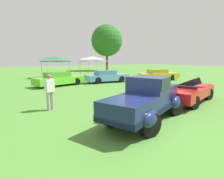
# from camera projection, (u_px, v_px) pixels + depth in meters

# --- Properties ---
(ground_plane) EXTENTS (120.00, 120.00, 0.00)m
(ground_plane) POSITION_uv_depth(u_px,v_px,m) (149.00, 127.00, 6.37)
(ground_plane) COLOR #4C8433
(feature_pickup_truck) EXTENTS (4.65, 2.94, 1.70)m
(feature_pickup_truck) POSITION_uv_depth(u_px,v_px,m) (147.00, 99.00, 6.88)
(feature_pickup_truck) COLOR black
(feature_pickup_truck) RESTS_ON ground_plane
(neighbor_convertible) EXTENTS (4.78, 2.79, 1.40)m
(neighbor_convertible) POSITION_uv_depth(u_px,v_px,m) (188.00, 91.00, 10.10)
(neighbor_convertible) COLOR red
(neighbor_convertible) RESTS_ON ground_plane
(show_car_lime) EXTENTS (4.69, 2.66, 1.22)m
(show_car_lime) POSITION_uv_depth(u_px,v_px,m) (59.00, 79.00, 16.18)
(show_car_lime) COLOR #60C62D
(show_car_lime) RESTS_ON ground_plane
(show_car_skyblue) EXTENTS (4.50, 2.22, 1.22)m
(show_car_skyblue) POSITION_uv_depth(u_px,v_px,m) (107.00, 76.00, 18.59)
(show_car_skyblue) COLOR #669EDB
(show_car_skyblue) RESTS_ON ground_plane
(show_car_yellow) EXTENTS (4.76, 2.94, 1.22)m
(show_car_yellow) POSITION_uv_depth(u_px,v_px,m) (158.00, 75.00, 20.60)
(show_car_yellow) COLOR yellow
(show_car_yellow) RESTS_ON ground_plane
(spectator_between_cars) EXTENTS (0.45, 0.35, 1.69)m
(spectator_between_cars) POSITION_uv_depth(u_px,v_px,m) (50.00, 91.00, 8.34)
(spectator_between_cars) COLOR #9E998E
(spectator_between_cars) RESTS_ON ground_plane
(canopy_tent_center_field) EXTENTS (3.02, 3.02, 2.71)m
(canopy_tent_center_field) POSITION_uv_depth(u_px,v_px,m) (55.00, 59.00, 22.83)
(canopy_tent_center_field) COLOR #B7B7BC
(canopy_tent_center_field) RESTS_ON ground_plane
(canopy_tent_right_field) EXTENTS (2.93, 2.93, 2.71)m
(canopy_tent_right_field) POSITION_uv_depth(u_px,v_px,m) (93.00, 59.00, 24.97)
(canopy_tent_right_field) COLOR #B7B7BC
(canopy_tent_right_field) RESTS_ON ground_plane
(treeline_center) EXTENTS (6.41, 6.41, 9.36)m
(treeline_center) POSITION_uv_depth(u_px,v_px,m) (107.00, 41.00, 37.24)
(treeline_center) COLOR brown
(treeline_center) RESTS_ON ground_plane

